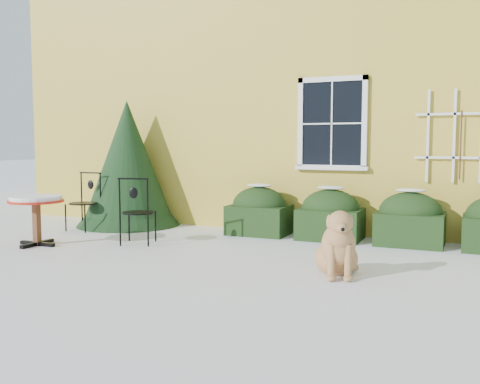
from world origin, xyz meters
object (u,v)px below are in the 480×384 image
at_px(dog, 338,249).
at_px(patio_chair_near, 137,211).
at_px(patio_chair_far, 85,201).
at_px(bistro_table, 36,204).
at_px(evergreen_shrub, 128,175).

bearing_deg(dog, patio_chair_near, 146.69).
relative_size(patio_chair_near, patio_chair_far, 1.00).
bearing_deg(patio_chair_near, bistro_table, 9.85).
relative_size(evergreen_shrub, patio_chair_far, 2.28).
xyz_separation_m(patio_chair_near, patio_chair_far, (-1.74, 0.82, -0.00)).
bearing_deg(evergreen_shrub, dog, -26.93).
height_order(evergreen_shrub, bistro_table, evergreen_shrub).
height_order(evergreen_shrub, dog, evergreen_shrub).
xyz_separation_m(evergreen_shrub, bistro_table, (-0.06, -2.40, -0.33)).
bearing_deg(patio_chair_near, patio_chair_far, -42.99).
distance_m(evergreen_shrub, patio_chair_far, 1.03).
height_order(evergreen_shrub, patio_chair_near, evergreen_shrub).
bearing_deg(evergreen_shrub, patio_chair_near, -50.88).
distance_m(evergreen_shrub, patio_chair_near, 2.19).
bearing_deg(bistro_table, evergreen_shrub, 88.59).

